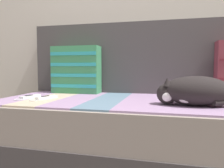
# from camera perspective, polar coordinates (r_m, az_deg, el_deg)

# --- Properties ---
(ground_plane) EXTENTS (14.00, 14.00, 0.00)m
(ground_plane) POSITION_cam_1_polar(r_m,az_deg,el_deg) (1.41, 10.97, -19.58)
(ground_plane) COLOR #564C47
(couch) EXTENTS (2.11, 0.90, 0.37)m
(couch) POSITION_cam_1_polar(r_m,az_deg,el_deg) (1.45, 11.29, -11.36)
(couch) COLOR #3D3838
(couch) RESTS_ON ground_plane
(sofa_backrest) EXTENTS (2.07, 0.14, 0.56)m
(sofa_backrest) POSITION_cam_1_polar(r_m,az_deg,el_deg) (1.78, 12.08, 6.68)
(sofa_backrest) COLOR #474242
(sofa_backrest) RESTS_ON couch
(throw_pillow_striped) EXTENTS (0.38, 0.14, 0.37)m
(throw_pillow_striped) POSITION_cam_1_polar(r_m,az_deg,el_deg) (1.77, -9.33, 3.68)
(throw_pillow_striped) COLOR #3D8956
(throw_pillow_striped) RESTS_ON couch
(sleeping_cat) EXTENTS (0.43, 0.22, 0.16)m
(sleeping_cat) POSITION_cam_1_polar(r_m,az_deg,el_deg) (1.24, 20.26, -1.81)
(sleeping_cat) COLOR black
(sleeping_cat) RESTS_ON couch
(game_remote_near) EXTENTS (0.08, 0.21, 0.02)m
(game_remote_near) POSITION_cam_1_polar(r_m,az_deg,el_deg) (1.55, -20.79, -3.18)
(game_remote_near) COLOR white
(game_remote_near) RESTS_ON couch
(game_remote_far) EXTENTS (0.11, 0.20, 0.02)m
(game_remote_far) POSITION_cam_1_polar(r_m,az_deg,el_deg) (1.47, -16.92, -3.45)
(game_remote_far) COLOR white
(game_remote_far) RESTS_ON couch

